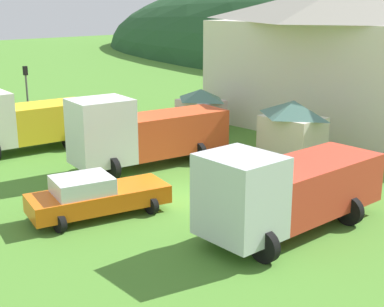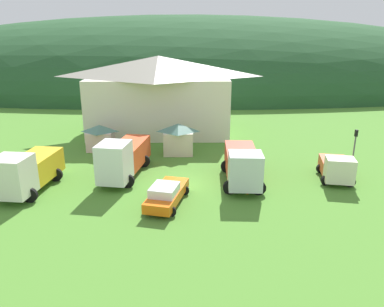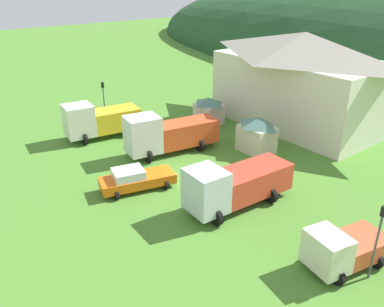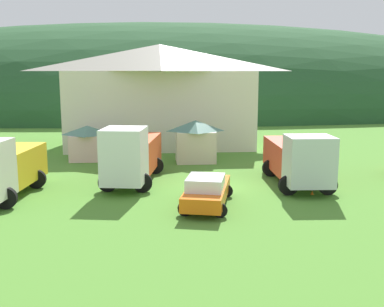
{
  "view_description": "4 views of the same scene",
  "coord_description": "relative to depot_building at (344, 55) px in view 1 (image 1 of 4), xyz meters",
  "views": [
    {
      "loc": [
        15.9,
        -14.65,
        8.02
      ],
      "look_at": [
        -2.57,
        2.91,
        0.94
      ],
      "focal_mm": 51.23,
      "sensor_mm": 36.0,
      "label": 1
    },
    {
      "loc": [
        0.56,
        -28.55,
        12.03
      ],
      "look_at": [
        0.89,
        4.47,
        1.2
      ],
      "focal_mm": 35.27,
      "sensor_mm": 36.0,
      "label": 2
    },
    {
      "loc": [
        21.55,
        -15.94,
        14.35
      ],
      "look_at": [
        0.11,
        0.56,
        2.07
      ],
      "focal_mm": 37.4,
      "sensor_mm": 36.0,
      "label": 3
    },
    {
      "loc": [
        -3.79,
        -26.15,
        6.74
      ],
      "look_at": [
        -1.33,
        1.28,
        1.86
      ],
      "focal_mm": 43.15,
      "sensor_mm": 36.0,
      "label": 4
    }
  ],
  "objects": [
    {
      "name": "play_shed_pink",
      "position": [
        -5.73,
        -7.12,
        -3.36
      ],
      "size": [
        2.87,
        2.33,
        2.69
      ],
      "color": "beige",
      "rests_on": "ground"
    },
    {
      "name": "service_pickup_orange",
      "position": [
        1.9,
        -20.31,
        -3.92
      ],
      "size": [
        3.2,
        5.66,
        1.66
      ],
      "rotation": [
        0.0,
        0.0,
        -1.82
      ],
      "color": "orange",
      "rests_on": "ground"
    },
    {
      "name": "traffic_light_west",
      "position": [
        -12.57,
        -15.5,
        -2.16
      ],
      "size": [
        0.2,
        0.32,
        4.23
      ],
      "color": "#4C4C51",
      "rests_on": "ground"
    },
    {
      "name": "depot_building",
      "position": [
        0.0,
        0.0,
        0.0
      ],
      "size": [
        17.55,
        9.9,
        9.21
      ],
      "color": "silver",
      "rests_on": "ground"
    },
    {
      "name": "heavy_rig_white",
      "position": [
        -2.03,
        -14.89,
        -2.93
      ],
      "size": [
        3.86,
        8.39,
        3.66
      ],
      "rotation": [
        0.0,
        0.0,
        -1.73
      ],
      "color": "white",
      "rests_on": "ground"
    },
    {
      "name": "ground_plane",
      "position": [
        2.92,
        -16.62,
        -4.75
      ],
      "size": [
        200.0,
        200.0,
        0.0
      ],
      "primitive_type": "plane",
      "color": "#4C842D"
    },
    {
      "name": "tow_truck_silver",
      "position": [
        7.88,
        -16.28,
        -3.09
      ],
      "size": [
        3.52,
        7.81,
        3.3
      ],
      "rotation": [
        0.0,
        0.0,
        -1.62
      ],
      "color": "silver",
      "rests_on": "ground"
    },
    {
      "name": "traffic_cone_near_pickup",
      "position": [
        8.04,
        -18.56,
        -4.75
      ],
      "size": [
        0.36,
        0.36,
        0.46
      ],
      "primitive_type": "cone",
      "color": "orange",
      "rests_on": "ground"
    },
    {
      "name": "play_shed_cream",
      "position": [
        2.47,
        -8.55,
        -3.11
      ],
      "size": [
        3.16,
        2.42,
        3.18
      ],
      "color": "beige",
      "rests_on": "ground"
    },
    {
      "name": "heavy_rig_striped",
      "position": [
        -8.99,
        -17.92,
        -3.0
      ],
      "size": [
        3.8,
        7.19,
        3.44
      ],
      "rotation": [
        0.0,
        0.0,
        -1.7
      ],
      "color": "silver",
      "rests_on": "ground"
    }
  ]
}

